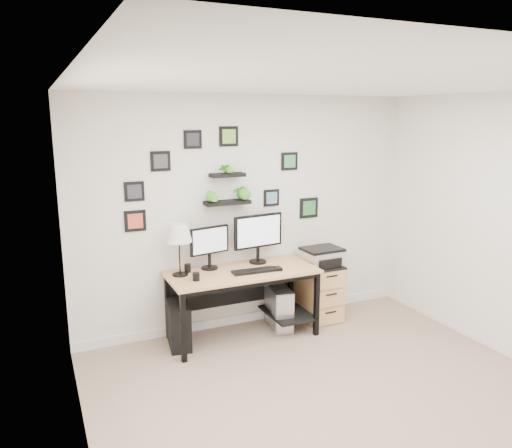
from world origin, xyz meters
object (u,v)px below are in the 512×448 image
monitor_left (210,244)px  pc_tower_black (179,324)px  table_lamp (179,234)px  monitor_right (258,234)px  desk (244,280)px  pc_tower_grey (279,307)px  file_cabinet (319,291)px  mug (196,277)px  printer (322,256)px

monitor_left → pc_tower_black: size_ratio=0.99×
monitor_left → table_lamp: table_lamp is taller
monitor_right → table_lamp: bearing=-175.4°
desk → pc_tower_grey: size_ratio=3.16×
file_cabinet → pc_tower_grey: bearing=-175.9°
monitor_left → monitor_right: bearing=-0.7°
table_lamp → pc_tower_black: table_lamp is taller
table_lamp → desk: bearing=-7.6°
monitor_left → table_lamp: size_ratio=0.86×
table_lamp → mug: 0.47m
desk → pc_tower_black: bearing=176.5°
mug → pc_tower_black: (-0.15, 0.19, -0.55)m
pc_tower_black → monitor_right: bearing=15.4°
monitor_right → pc_tower_black: bearing=-173.0°
file_cabinet → monitor_right: bearing=171.9°
mug → file_cabinet: (1.57, 0.20, -0.46)m
desk → monitor_left: bearing=152.3°
pc_tower_black → desk: bearing=4.8°
monitor_left → file_cabinet: size_ratio=0.70×
pc_tower_grey → printer: printer is taller
monitor_left → monitor_right: 0.57m
pc_tower_grey → table_lamp: bearing=176.3°
desk → monitor_right: monitor_right is taller
monitor_right → printer: size_ratio=1.31×
monitor_left → mug: (-0.26, -0.31, -0.23)m
table_lamp → printer: size_ratio=1.19×
printer → pc_tower_grey: bearing=-178.8°
mug → file_cabinet: bearing=7.3°
monitor_left → pc_tower_grey: bearing=-11.3°
monitor_left → mug: monitor_left is taller
monitor_right → table_lamp: (-0.92, -0.07, 0.11)m
pc_tower_grey → file_cabinet: 0.56m
mug → pc_tower_grey: mug is taller
monitor_right → pc_tower_black: 1.29m
monitor_right → mug: 0.93m
pc_tower_grey → mug: bearing=-171.0°
mug → table_lamp: bearing=113.1°
pc_tower_black → pc_tower_grey: bearing=7.1°
desk → monitor_left: monitor_left is taller
monitor_left → file_cabinet: (1.32, -0.11, -0.69)m
desk → monitor_right: bearing=34.3°
pc_tower_grey → printer: bearing=1.2°
monitor_left → file_cabinet: 1.49m
monitor_right → file_cabinet: 1.06m
monitor_left → table_lamp: (-0.35, -0.08, 0.16)m
desk → mug: (-0.58, -0.14, 0.17)m
pc_tower_grey → file_cabinet: size_ratio=0.76×
pc_tower_grey → file_cabinet: (0.55, 0.04, 0.10)m
monitor_right → mug: monitor_right is taller
monitor_left → table_lamp: bearing=-167.1°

